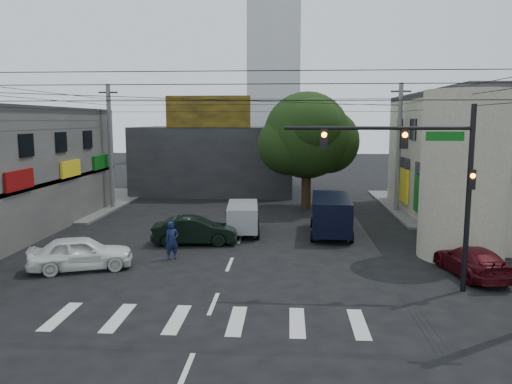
# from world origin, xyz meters

# --- Properties ---
(ground) EXTENTS (160.00, 160.00, 0.00)m
(ground) POSITION_xyz_m (0.00, 0.00, 0.00)
(ground) COLOR black
(ground) RESTS_ON ground
(sidewalk_far_left) EXTENTS (16.00, 16.00, 0.15)m
(sidewalk_far_left) POSITION_xyz_m (-18.00, 18.00, 0.07)
(sidewalk_far_left) COLOR #514F4C
(sidewalk_far_left) RESTS_ON ground
(sidewalk_far_right) EXTENTS (16.00, 16.00, 0.15)m
(sidewalk_far_right) POSITION_xyz_m (18.00, 18.00, 0.07)
(sidewalk_far_right) COLOR #514F4C
(sidewalk_far_right) RESTS_ON ground
(corner_column) EXTENTS (4.00, 4.00, 8.00)m
(corner_column) POSITION_xyz_m (11.00, 4.00, 4.00)
(corner_column) COLOR gray
(corner_column) RESTS_ON ground
(building_far) EXTENTS (14.00, 10.00, 6.00)m
(building_far) POSITION_xyz_m (-4.00, 26.00, 3.00)
(building_far) COLOR #232326
(building_far) RESTS_ON ground
(billboard) EXTENTS (7.00, 0.30, 2.60)m
(billboard) POSITION_xyz_m (-4.00, 21.10, 7.30)
(billboard) COLOR olive
(billboard) RESTS_ON building_far
(tower_distant) EXTENTS (9.00, 9.00, 44.00)m
(tower_distant) POSITION_xyz_m (0.00, 70.00, 22.00)
(tower_distant) COLOR silver
(tower_distant) RESTS_ON ground
(street_tree) EXTENTS (6.40, 6.40, 8.70)m
(street_tree) POSITION_xyz_m (4.00, 17.00, 5.47)
(street_tree) COLOR black
(street_tree) RESTS_ON ground
(traffic_gantry) EXTENTS (7.10, 0.35, 7.20)m
(traffic_gantry) POSITION_xyz_m (7.82, -1.00, 4.83)
(traffic_gantry) COLOR black
(traffic_gantry) RESTS_ON ground
(utility_pole_far_left) EXTENTS (0.32, 0.32, 9.20)m
(utility_pole_far_left) POSITION_xyz_m (-10.50, 16.00, 4.60)
(utility_pole_far_left) COLOR #59595B
(utility_pole_far_left) RESTS_ON ground
(utility_pole_far_right) EXTENTS (0.32, 0.32, 9.20)m
(utility_pole_far_right) POSITION_xyz_m (10.50, 16.00, 4.60)
(utility_pole_far_right) COLOR #59595B
(utility_pole_far_right) RESTS_ON ground
(dark_sedan) EXTENTS (2.52, 4.83, 1.48)m
(dark_sedan) POSITION_xyz_m (-2.31, 5.70, 0.74)
(dark_sedan) COLOR black
(dark_sedan) RESTS_ON ground
(white_compact) EXTENTS (4.62, 5.59, 1.52)m
(white_compact) POSITION_xyz_m (-6.50, 0.81, 0.76)
(white_compact) COLOR white
(white_compact) RESTS_ON ground
(maroon_sedan) EXTENTS (3.12, 4.94, 1.28)m
(maroon_sedan) POSITION_xyz_m (10.50, 1.01, 0.64)
(maroon_sedan) COLOR #40090F
(maroon_sedan) RESTS_ON ground
(silver_minivan) EXTENTS (4.32, 2.30, 1.75)m
(silver_minivan) POSITION_xyz_m (0.03, 8.30, 0.88)
(silver_minivan) COLOR #A4A7AC
(silver_minivan) RESTS_ON ground
(navy_van) EXTENTS (5.72, 2.60, 2.21)m
(navy_van) POSITION_xyz_m (5.15, 8.41, 1.11)
(navy_van) COLOR black
(navy_van) RESTS_ON ground
(traffic_officer) EXTENTS (1.08, 1.06, 1.83)m
(traffic_officer) POSITION_xyz_m (-2.84, 2.69, 0.92)
(traffic_officer) COLOR #121B3F
(traffic_officer) RESTS_ON ground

